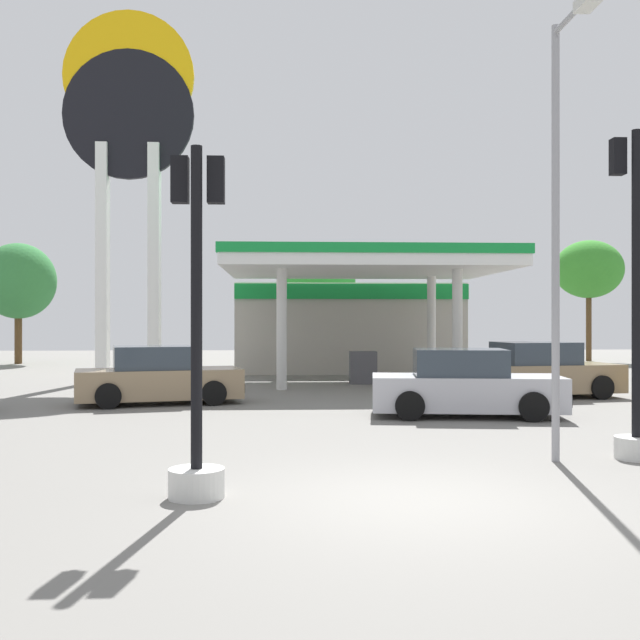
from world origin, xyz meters
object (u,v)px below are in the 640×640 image
object	(u,v)px
traffic_signal_1	(635,334)
traffic_signal_0	(197,372)
car_2	(465,386)
tree_2	(589,270)
car_4	(540,372)
station_pole_sign	(129,142)
tree_1	(320,283)
corner_streetlamp	(561,195)
car_1	(158,378)
tree_0	(18,281)

from	to	relation	value
traffic_signal_1	traffic_signal_0	bearing A→B (deg)	-161.28
car_2	tree_2	distance (m)	25.61
car_4	station_pole_sign	bearing A→B (deg)	153.69
car_2	car_4	xyz separation A→B (m)	(3.07, 3.96, 0.02)
traffic_signal_1	car_4	bearing A→B (deg)	79.61
tree_1	corner_streetlamp	size ratio (longest dim) A/B	0.82
tree_1	corner_streetlamp	xyz separation A→B (m)	(2.36, -25.56, 0.02)
station_pole_sign	tree_2	distance (m)	25.00
tree_2	car_1	bearing A→B (deg)	-135.06
car_1	traffic_signal_1	size ratio (longest dim) A/B	0.87
station_pole_sign	car_2	bearing A→B (deg)	-46.85
station_pole_sign	car_4	distance (m)	16.10
car_2	traffic_signal_0	size ratio (longest dim) A/B	1.03
car_4	traffic_signal_1	distance (m)	9.41
car_1	car_2	world-z (taller)	car_2
car_2	corner_streetlamp	world-z (taller)	corner_streetlamp
traffic_signal_0	car_2	bearing A→B (deg)	55.39
traffic_signal_0	tree_2	distance (m)	34.42
station_pole_sign	traffic_signal_1	bearing A→B (deg)	-54.62
tree_1	car_2	bearing A→B (deg)	-83.48
traffic_signal_1	tree_2	size ratio (longest dim) A/B	0.80
station_pole_sign	car_2	size ratio (longest dim) A/B	2.99
traffic_signal_1	tree_0	world-z (taller)	tree_0
tree_0	tree_2	size ratio (longest dim) A/B	0.93
tree_0	station_pole_sign	bearing A→B (deg)	-54.89
station_pole_sign	car_4	size ratio (longest dim) A/B	2.89
tree_0	tree_1	size ratio (longest dim) A/B	1.10
traffic_signal_0	traffic_signal_1	world-z (taller)	traffic_signal_1
car_1	car_4	bearing A→B (deg)	5.99
station_pole_sign	tree_1	distance (m)	12.99
traffic_signal_1	tree_1	world-z (taller)	tree_1
car_2	corner_streetlamp	xyz separation A→B (m)	(0.08, -5.59, 3.34)
traffic_signal_0	tree_0	world-z (taller)	tree_0
tree_1	tree_2	world-z (taller)	tree_2
car_1	tree_0	world-z (taller)	tree_0
traffic_signal_1	corner_streetlamp	bearing A→B (deg)	-164.43
car_2	tree_0	size ratio (longest dim) A/B	0.74
traffic_signal_1	tree_1	bearing A→B (deg)	98.29
tree_2	traffic_signal_0	bearing A→B (deg)	-120.13
car_2	tree_0	bearing A→B (deg)	129.23
traffic_signal_0	corner_streetlamp	world-z (taller)	corner_streetlamp
tree_0	corner_streetlamp	xyz separation A→B (m)	(17.26, -26.63, -0.06)
car_2	tree_1	world-z (taller)	tree_1
car_2	traffic_signal_0	bearing A→B (deg)	-124.61
car_1	tree_0	size ratio (longest dim) A/B	0.74
station_pole_sign	tree_2	world-z (taller)	station_pole_sign
station_pole_sign	car_4	bearing A→B (deg)	-26.31
traffic_signal_0	traffic_signal_1	size ratio (longest dim) A/B	0.84
station_pole_sign	car_1	xyz separation A→B (m)	(2.26, -7.34, -7.80)
tree_1	traffic_signal_0	bearing A→B (deg)	-95.92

